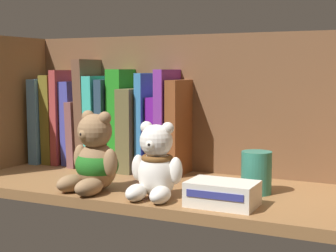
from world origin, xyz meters
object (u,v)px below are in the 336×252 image
(book_5, at_px, (93,113))
(book_6, at_px, (102,121))
(book_13, at_px, (182,127))
(book_4, at_px, (85,133))
(book_9, at_px, (138,129))
(book_3, at_px, (75,123))
(pillar_candle, at_px, (256,172))
(small_product_box, at_px, (222,194))
(teddy_bear_smaller, at_px, (156,166))
(book_8, at_px, (123,119))
(teddy_bear_larger, at_px, (95,159))
(book_10, at_px, (149,122))
(book_1, at_px, (58,119))
(book_2, at_px, (67,117))
(book_11, at_px, (160,134))
(book_0, at_px, (48,120))
(book_7, at_px, (111,123))
(book_12, at_px, (171,121))

(book_5, distance_m, book_6, 0.03)
(book_13, bearing_deg, book_6, 180.00)
(book_4, xyz_separation_m, book_9, (0.15, 0.00, 0.02))
(book_3, height_order, pillar_candle, book_3)
(book_5, relative_size, small_product_box, 2.18)
(book_4, distance_m, teddy_bear_smaller, 0.38)
(book_3, xyz_separation_m, pillar_candle, (0.48, -0.11, -0.06))
(book_4, bearing_deg, small_product_box, -27.43)
(book_8, distance_m, book_9, 0.04)
(teddy_bear_larger, bearing_deg, teddy_bear_smaller, -1.15)
(book_4, height_order, book_10, book_10)
(book_1, xyz_separation_m, book_4, (0.08, 0.00, -0.03))
(book_5, distance_m, book_13, 0.23)
(teddy_bear_larger, bearing_deg, book_2, 135.85)
(book_6, xyz_separation_m, small_product_box, (0.38, -0.22, -0.09))
(book_9, distance_m, pillar_candle, 0.33)
(pillar_candle, xyz_separation_m, small_product_box, (-0.03, -0.11, -0.02))
(book_2, distance_m, teddy_bear_larger, 0.32)
(book_5, distance_m, book_8, 0.08)
(book_4, height_order, book_6, book_6)
(book_11, distance_m, pillar_candle, 0.28)
(book_11, xyz_separation_m, teddy_bear_larger, (-0.03, -0.22, -0.02))
(book_0, xyz_separation_m, book_8, (0.21, 0.00, 0.01))
(book_0, relative_size, book_8, 0.90)
(book_0, height_order, book_4, book_0)
(book_4, distance_m, book_10, 0.18)
(book_11, distance_m, teddy_bear_smaller, 0.25)
(book_3, bearing_deg, book_7, 0.00)
(book_0, relative_size, book_11, 1.22)
(book_12, height_order, teddy_bear_smaller, book_12)
(book_3, relative_size, teddy_bear_larger, 1.32)
(book_8, distance_m, book_11, 0.10)
(book_5, relative_size, book_8, 1.10)
(book_12, bearing_deg, book_4, 180.00)
(book_4, bearing_deg, book_13, 0.00)
(book_5, height_order, book_12, book_5)
(book_11, relative_size, book_13, 0.81)
(book_7, height_order, book_10, book_10)
(book_10, height_order, book_13, book_10)
(book_7, relative_size, book_9, 1.11)
(book_5, height_order, book_10, book_5)
(book_0, bearing_deg, book_12, 0.00)
(book_5, height_order, book_6, book_5)
(book_5, bearing_deg, book_13, 0.00)
(teddy_bear_larger, relative_size, teddy_bear_smaller, 1.11)
(book_13, bearing_deg, small_product_box, -52.06)
(teddy_bear_larger, bearing_deg, book_7, 114.20)
(book_6, xyz_separation_m, teddy_bear_larger, (0.12, -0.22, -0.05))
(book_3, xyz_separation_m, teddy_bear_larger, (0.20, -0.22, -0.04))
(book_12, distance_m, pillar_candle, 0.26)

